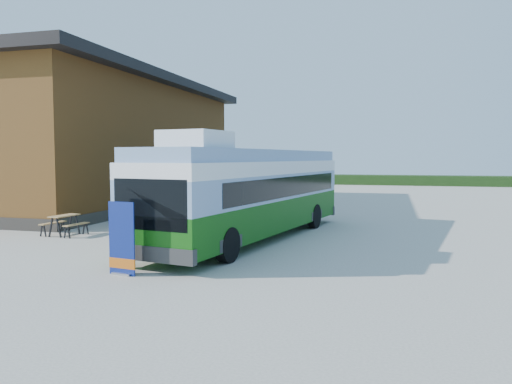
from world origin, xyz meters
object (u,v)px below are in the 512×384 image
(person_a, at_px, (182,198))
(slurry_tanker, at_px, (240,177))
(bus, at_px, (252,190))
(person_b, at_px, (266,196))
(picnic_table, at_px, (64,220))
(banner, at_px, (122,245))

(person_a, height_order, slurry_tanker, slurry_tanker)
(bus, height_order, person_b, bus)
(picnic_table, bearing_deg, bus, 14.07)
(banner, bearing_deg, person_b, 100.53)
(person_b, distance_m, slurry_tanker, 11.32)
(picnic_table, distance_m, person_b, 11.31)
(picnic_table, relative_size, person_a, 0.73)
(person_b, height_order, slurry_tanker, slurry_tanker)
(banner, relative_size, picnic_table, 1.26)
(bus, bearing_deg, person_a, 145.86)
(person_b, bearing_deg, person_a, -16.29)
(banner, height_order, slurry_tanker, slurry_tanker)
(person_a, relative_size, slurry_tanker, 0.31)
(person_a, bearing_deg, slurry_tanker, 40.93)
(person_a, relative_size, person_b, 1.18)
(banner, distance_m, picnic_table, 7.28)
(bus, xyz_separation_m, picnic_table, (-6.92, -1.08, -1.17))
(person_b, bearing_deg, slurry_tanker, -139.36)
(banner, relative_size, person_a, 0.92)
(banner, height_order, person_b, banner)
(bus, distance_m, slurry_tanker, 20.34)
(slurry_tanker, bearing_deg, banner, -65.53)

